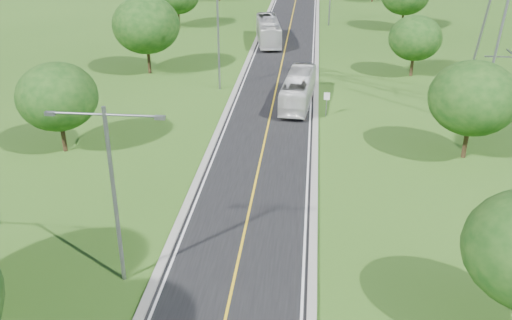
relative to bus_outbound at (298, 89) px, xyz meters
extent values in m
plane|color=#284B15|center=(-2.46, 18.88, -1.54)|extent=(260.00, 260.00, 0.00)
cube|color=black|center=(-2.46, 24.88, -1.51)|extent=(8.00, 150.00, 0.06)
cube|color=gray|center=(-6.71, 24.88, -1.43)|extent=(0.50, 150.00, 0.22)
cube|color=gray|center=(1.79, 24.88, -1.43)|extent=(0.50, 150.00, 0.22)
cylinder|color=slate|center=(2.74, -3.12, -0.34)|extent=(0.08, 0.08, 2.40)
cube|color=white|center=(2.74, -3.15, 0.46)|extent=(0.55, 0.04, 0.70)
cylinder|color=slate|center=(-8.46, -29.12, 3.46)|extent=(0.22, 0.22, 10.00)
cylinder|color=slate|center=(-9.86, -29.12, 8.06)|extent=(2.80, 0.12, 0.12)
cylinder|color=slate|center=(-7.06, -29.12, 8.06)|extent=(2.80, 0.12, 0.12)
cube|color=slate|center=(-11.16, -29.12, 8.01)|extent=(0.50, 0.25, 0.18)
cube|color=slate|center=(-5.76, -29.12, 8.01)|extent=(0.50, 0.25, 0.18)
cylinder|color=slate|center=(-8.46, 3.88, 3.46)|extent=(0.22, 0.22, 10.00)
cylinder|color=black|center=(-18.46, -13.12, -0.19)|extent=(0.36, 0.36, 2.70)
ellipsoid|color=#113A0F|center=(-18.46, -13.12, 3.11)|extent=(6.30, 6.30, 5.36)
cylinder|color=black|center=(-17.46, 8.88, 0.08)|extent=(0.36, 0.36, 3.24)
ellipsoid|color=#113A0F|center=(-17.46, 8.88, 4.04)|extent=(7.56, 7.56, 6.43)
cylinder|color=black|center=(-19.46, 32.88, -0.10)|extent=(0.36, 0.36, 2.88)
cylinder|color=black|center=(13.54, -11.12, -0.10)|extent=(0.36, 0.36, 2.88)
ellipsoid|color=#113A0F|center=(13.54, -11.12, 3.42)|extent=(6.72, 6.72, 5.71)
cylinder|color=black|center=(12.54, 10.88, -0.28)|extent=(0.36, 0.36, 2.52)
ellipsoid|color=#113A0F|center=(12.54, 10.88, 2.80)|extent=(5.88, 5.88, 5.00)
cylinder|color=black|center=(14.54, 34.88, -0.01)|extent=(0.36, 0.36, 3.06)
imported|color=silver|center=(0.00, 0.00, 0.00)|extent=(3.36, 10.81, 2.96)
imported|color=silver|center=(-4.97, 24.62, 0.17)|extent=(4.49, 12.15, 3.31)
camera|label=1|loc=(1.29, -53.63, 17.72)|focal=40.00mm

